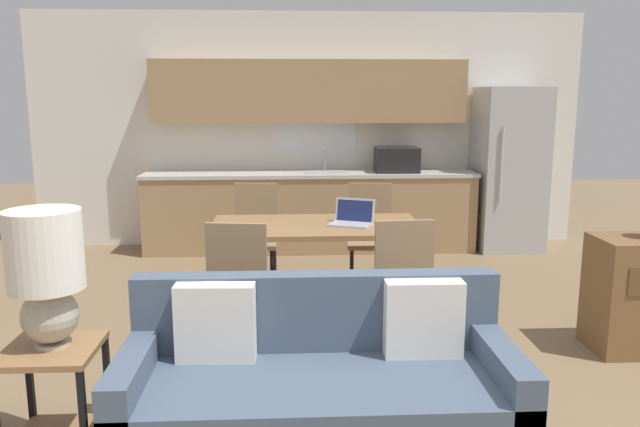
# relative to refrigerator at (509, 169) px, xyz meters

# --- Properties ---
(wall_back) EXTENTS (6.40, 0.07, 2.70)m
(wall_back) POSITION_rel_refrigerator_xyz_m (-2.28, 0.39, 0.43)
(wall_back) COLOR silver
(wall_back) RESTS_ON ground_plane
(kitchen_counter) EXTENTS (3.75, 0.65, 2.15)m
(kitchen_counter) POSITION_rel_refrigerator_xyz_m (-2.27, 0.09, -0.08)
(kitchen_counter) COLOR tan
(kitchen_counter) RESTS_ON ground_plane
(refrigerator) EXTENTS (0.72, 0.72, 1.85)m
(refrigerator) POSITION_rel_refrigerator_xyz_m (0.00, 0.00, 0.00)
(refrigerator) COLOR #B7BABC
(refrigerator) RESTS_ON ground_plane
(dining_table) EXTENTS (1.66, 0.86, 0.75)m
(dining_table) POSITION_rel_refrigerator_xyz_m (-2.32, -2.15, -0.23)
(dining_table) COLOR olive
(dining_table) RESTS_ON ground_plane
(couch) EXTENTS (1.91, 0.80, 0.85)m
(couch) POSITION_rel_refrigerator_xyz_m (-2.39, -4.10, -0.58)
(couch) COLOR #3D2D1E
(couch) RESTS_ON ground_plane
(side_table) EXTENTS (0.43, 0.43, 0.58)m
(side_table) POSITION_rel_refrigerator_xyz_m (-3.67, -4.14, -0.53)
(side_table) COLOR olive
(side_table) RESTS_ON ground_plane
(table_lamp) EXTENTS (0.35, 0.35, 0.66)m
(table_lamp) POSITION_rel_refrigerator_xyz_m (-3.67, -4.12, 0.04)
(table_lamp) COLOR #B2A893
(table_lamp) RESTS_ON side_table
(dining_chair_far_right) EXTENTS (0.46, 0.46, 0.95)m
(dining_chair_far_right) POSITION_rel_refrigerator_xyz_m (-1.78, -1.38, -0.41)
(dining_chair_far_right) COLOR #997A56
(dining_chair_far_right) RESTS_ON ground_plane
(dining_chair_far_left) EXTENTS (0.44, 0.44, 0.95)m
(dining_chair_far_left) POSITION_rel_refrigerator_xyz_m (-2.84, -1.33, -0.41)
(dining_chair_far_left) COLOR #997A56
(dining_chair_far_left) RESTS_ON ground_plane
(dining_chair_near_right) EXTENTS (0.45, 0.45, 0.95)m
(dining_chair_near_right) POSITION_rel_refrigerator_xyz_m (-1.78, -2.91, -0.41)
(dining_chair_near_right) COLOR #997A56
(dining_chair_near_right) RESTS_ON ground_plane
(dining_chair_near_left) EXTENTS (0.48, 0.48, 0.95)m
(dining_chair_near_left) POSITION_rel_refrigerator_xyz_m (-2.86, -2.95, -0.41)
(dining_chair_near_left) COLOR #997A56
(dining_chair_near_left) RESTS_ON ground_plane
(laptop) EXTENTS (0.39, 0.36, 0.20)m
(laptop) POSITION_rel_refrigerator_xyz_m (-2.03, -2.17, -0.12)
(laptop) COLOR #B7BABC
(laptop) RESTS_ON dining_table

